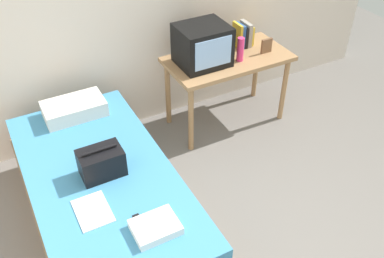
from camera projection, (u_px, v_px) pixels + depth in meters
name	position (u px, v px, depth m)	size (l,w,h in m)	color
ground_plane	(269.00, 252.00, 3.12)	(8.00, 8.00, 0.00)	slate
bed	(105.00, 201.00, 3.16)	(1.00, 2.00, 0.54)	#9E754C
desk	(228.00, 66.00, 4.01)	(1.16, 0.60, 0.72)	#9E754C
tv	(202.00, 45.00, 3.75)	(0.44, 0.39, 0.36)	black
water_bottle	(240.00, 49.00, 3.83)	(0.06, 0.06, 0.22)	#E53372
book_row	(243.00, 35.00, 4.07)	(0.17, 0.17, 0.24)	gold
picture_frame	(266.00, 46.00, 3.98)	(0.11, 0.02, 0.14)	brown
pillow	(74.00, 109.00, 3.50)	(0.49, 0.29, 0.13)	silver
handbag	(101.00, 163.00, 2.93)	(0.30, 0.20, 0.22)	black
magazine	(93.00, 211.00, 2.72)	(0.21, 0.29, 0.01)	white
remote_dark	(140.00, 224.00, 2.63)	(0.04, 0.16, 0.02)	black
folded_towel	(155.00, 227.00, 2.59)	(0.28, 0.22, 0.06)	white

